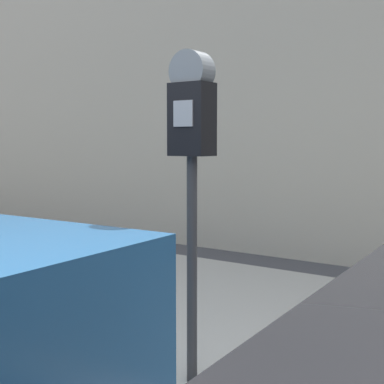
# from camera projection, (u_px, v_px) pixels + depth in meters

# --- Properties ---
(sidewalk) EXTENTS (24.00, 2.80, 0.10)m
(sidewalk) POSITION_uv_depth(u_px,v_px,m) (336.00, 343.00, 3.34)
(sidewalk) COLOR #ADAAA3
(sidewalk) RESTS_ON ground_plane
(parking_meter) EXTENTS (0.20, 0.15, 1.64)m
(parking_meter) POSITION_uv_depth(u_px,v_px,m) (192.00, 135.00, 2.59)
(parking_meter) COLOR #2D2D30
(parking_meter) RESTS_ON sidewalk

